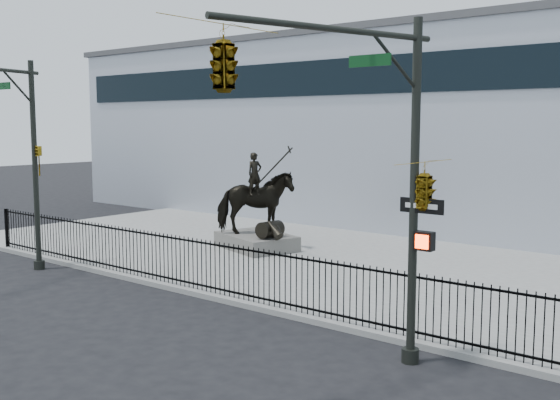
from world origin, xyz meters
The scene contains 8 objects.
ground centered at (0.00, 0.00, 0.00)m, with size 120.00×120.00×0.00m, color black.
plaza centered at (0.00, 7.00, 0.07)m, with size 30.00×12.00×0.15m, color gray.
building centered at (0.00, 20.00, 4.50)m, with size 44.00×14.00×9.00m, color silver.
picket_fence centered at (0.00, 1.25, 0.90)m, with size 22.10×0.10×1.50m.
statue_plinth centered at (-3.13, 7.03, 0.43)m, with size 3.03×2.08×0.57m, color #55524E.
equestrian_statue centered at (-3.08, 7.01, 1.91)m, with size 3.71×2.91×3.29m.
traffic_signal_left centered at (-6.75, -0.62, 4.03)m, with size 1.52×4.84×7.00m.
traffic_signal_right centered at (6.47, -2.00, 4.85)m, with size 2.17×6.86×7.00m.
Camera 1 is at (13.10, -11.71, 4.93)m, focal length 42.00 mm.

